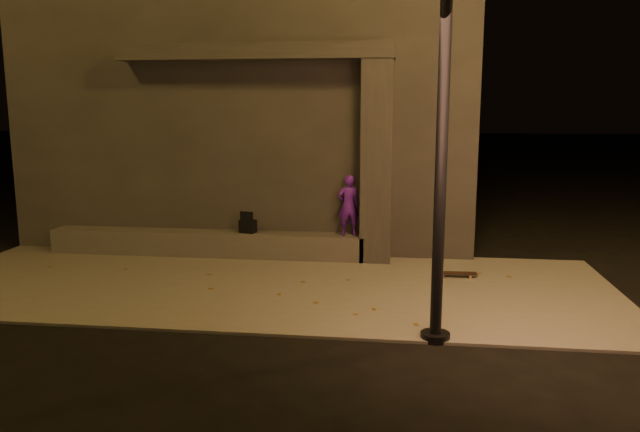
# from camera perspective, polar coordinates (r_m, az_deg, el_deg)

# --- Properties ---
(ground) EXTENTS (120.00, 120.00, 0.00)m
(ground) POSITION_cam_1_polar(r_m,az_deg,el_deg) (8.23, -8.25, -10.20)
(ground) COLOR black
(ground) RESTS_ON ground
(sidewalk) EXTENTS (11.00, 4.40, 0.04)m
(sidewalk) POSITION_cam_1_polar(r_m,az_deg,el_deg) (10.07, -5.17, -6.23)
(sidewalk) COLOR slate
(sidewalk) RESTS_ON ground
(building) EXTENTS (9.00, 5.10, 5.22)m
(building) POSITION_cam_1_polar(r_m,az_deg,el_deg) (14.27, -5.32, 9.09)
(building) COLOR #353230
(building) RESTS_ON ground
(ledge) EXTENTS (6.00, 0.55, 0.45)m
(ledge) POSITION_cam_1_polar(r_m,az_deg,el_deg) (12.03, -10.35, -2.45)
(ledge) COLOR #56534E
(ledge) RESTS_ON sidewalk
(column) EXTENTS (0.55, 0.55, 3.60)m
(column) POSITION_cam_1_polar(r_m,az_deg,el_deg) (11.23, 5.19, 4.92)
(column) COLOR #353230
(column) RESTS_ON sidewalk
(canopy) EXTENTS (5.00, 0.70, 0.28)m
(canopy) POSITION_cam_1_polar(r_m,az_deg,el_deg) (11.57, -5.96, 14.68)
(canopy) COLOR #353230
(canopy) RESTS_ON column
(skateboarder) EXTENTS (0.47, 0.38, 1.11)m
(skateboarder) POSITION_cam_1_polar(r_m,az_deg,el_deg) (11.36, 2.61, 0.98)
(skateboarder) COLOR #5E1BB3
(skateboarder) RESTS_ON ledge
(backpack) EXTENTS (0.33, 0.26, 0.41)m
(backpack) POSITION_cam_1_polar(r_m,az_deg,el_deg) (11.74, -6.62, -0.84)
(backpack) COLOR black
(backpack) RESTS_ON ledge
(skateboard) EXTENTS (0.68, 0.19, 0.07)m
(skateboard) POSITION_cam_1_polar(r_m,az_deg,el_deg) (10.60, 12.35, -5.14)
(skateboard) COLOR black
(skateboard) RESTS_ON sidewalk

